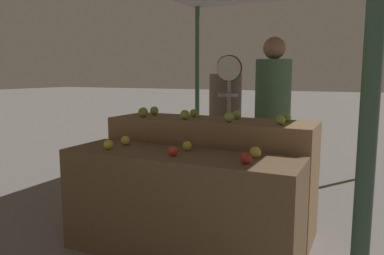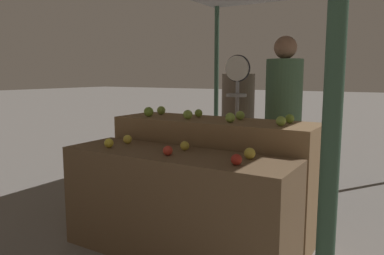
{
  "view_description": "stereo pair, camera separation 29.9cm",
  "coord_description": "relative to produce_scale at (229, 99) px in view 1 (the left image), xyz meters",
  "views": [
    {
      "loc": [
        1.24,
        -2.38,
        1.36
      ],
      "look_at": [
        -0.03,
        0.3,
        0.95
      ],
      "focal_mm": 35.0,
      "sensor_mm": 36.0,
      "label": 1
    },
    {
      "loc": [
        1.5,
        -2.23,
        1.36
      ],
      "look_at": [
        -0.03,
        0.3,
        0.95
      ],
      "focal_mm": 35.0,
      "sensor_mm": 36.0,
      "label": 2
    }
  ],
  "objects": [
    {
      "name": "produce_scale",
      "position": [
        0.0,
        0.0,
        0.0
      ],
      "size": [
        0.26,
        0.2,
        1.56
      ],
      "color": "#99999E",
      "rests_on": "ground_plane"
    },
    {
      "name": "apple_back_0",
      "position": [
        -0.58,
        -0.68,
        -0.1
      ],
      "size": [
        0.09,
        0.09,
        0.09
      ],
      "primitive_type": "sphere",
      "color": "#7AA338",
      "rests_on": "display_counter_back"
    },
    {
      "name": "person_customer_left",
      "position": [
        -0.27,
        0.63,
        -0.22
      ],
      "size": [
        0.49,
        0.49,
        1.58
      ],
      "rotation": [
        0.0,
        0.0,
        2.79
      ],
      "color": "#2D2D38",
      "rests_on": "ground_plane"
    },
    {
      "name": "apple_back_5",
      "position": [
        -0.17,
        -0.46,
        -0.11
      ],
      "size": [
        0.07,
        0.07,
        0.07
      ],
      "primitive_type": "sphere",
      "color": "#84AD3D",
      "rests_on": "display_counter_back"
    },
    {
      "name": "apple_back_7",
      "position": [
        0.67,
        -0.46,
        -0.11
      ],
      "size": [
        0.07,
        0.07,
        0.07
      ],
      "primitive_type": "sphere",
      "color": "#7AA338",
      "rests_on": "display_counter_back"
    },
    {
      "name": "apple_front_3",
      "position": [
        -0.5,
        -1.06,
        -0.29
      ],
      "size": [
        0.07,
        0.07,
        0.07
      ],
      "primitive_type": "sphere",
      "color": "yellow",
      "rests_on": "display_counter_front"
    },
    {
      "name": "apple_back_3",
      "position": [
        0.67,
        -0.67,
        -0.11
      ],
      "size": [
        0.08,
        0.08,
        0.08
      ],
      "primitive_type": "sphere",
      "color": "#8EB247",
      "rests_on": "display_counter_back"
    },
    {
      "name": "apple_back_1",
      "position": [
        -0.16,
        -0.67,
        -0.1
      ],
      "size": [
        0.08,
        0.08,
        0.08
      ],
      "primitive_type": "sphere",
      "color": "#8EB247",
      "rests_on": "display_counter_back"
    },
    {
      "name": "apple_back_2",
      "position": [
        0.25,
        -0.68,
        -0.1
      ],
      "size": [
        0.08,
        0.08,
        0.08
      ],
      "primitive_type": "sphere",
      "color": "#8EB247",
      "rests_on": "display_counter_back"
    },
    {
      "name": "apple_front_1",
      "position": [
        0.05,
        -1.27,
        -0.29
      ],
      "size": [
        0.07,
        0.07,
        0.07
      ],
      "primitive_type": "sphere",
      "color": "red",
      "rests_on": "display_counter_front"
    },
    {
      "name": "apple_back_4",
      "position": [
        -0.59,
        -0.47,
        -0.1
      ],
      "size": [
        0.08,
        0.08,
        0.08
      ],
      "primitive_type": "sphere",
      "color": "#8EB247",
      "rests_on": "display_counter_back"
    },
    {
      "name": "apple_front_5",
      "position": [
        0.59,
        -1.07,
        -0.29
      ],
      "size": [
        0.08,
        0.08,
        0.08
      ],
      "primitive_type": "sphere",
      "color": "gold",
      "rests_on": "display_counter_front"
    },
    {
      "name": "apple_front_0",
      "position": [
        -0.51,
        -1.27,
        -0.29
      ],
      "size": [
        0.07,
        0.07,
        0.07
      ],
      "primitive_type": "sphere",
      "color": "gold",
      "rests_on": "display_counter_front"
    },
    {
      "name": "apple_front_4",
      "position": [
        0.05,
        -1.05,
        -0.29
      ],
      "size": [
        0.07,
        0.07,
        0.07
      ],
      "primitive_type": "sphere",
      "color": "gold",
      "rests_on": "display_counter_front"
    },
    {
      "name": "apple_back_6",
      "position": [
        0.25,
        -0.47,
        -0.11
      ],
      "size": [
        0.08,
        0.08,
        0.08
      ],
      "primitive_type": "sphere",
      "color": "#8EB247",
      "rests_on": "display_counter_back"
    },
    {
      "name": "display_counter_front",
      "position": [
        0.04,
        -1.17,
        -0.73
      ],
      "size": [
        1.78,
        0.55,
        0.8
      ],
      "primitive_type": "cube",
      "color": "brown",
      "rests_on": "ground_plane"
    },
    {
      "name": "person_vendor_at_scale",
      "position": [
        0.36,
        0.36,
        -0.11
      ],
      "size": [
        0.43,
        0.43,
        1.75
      ],
      "rotation": [
        0.0,
        0.0,
        3.31
      ],
      "color": "#2D2D38",
      "rests_on": "ground_plane"
    },
    {
      "name": "display_counter_back",
      "position": [
        0.04,
        -0.57,
        -0.63
      ],
      "size": [
        1.78,
        0.55,
        0.98
      ],
      "primitive_type": "cube",
      "color": "olive",
      "rests_on": "ground_plane"
    },
    {
      "name": "apple_front_2",
      "position": [
        0.58,
        -1.28,
        -0.29
      ],
      "size": [
        0.07,
        0.07,
        0.07
      ],
      "primitive_type": "sphere",
      "color": "#AD281E",
      "rests_on": "display_counter_front"
    }
  ]
}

